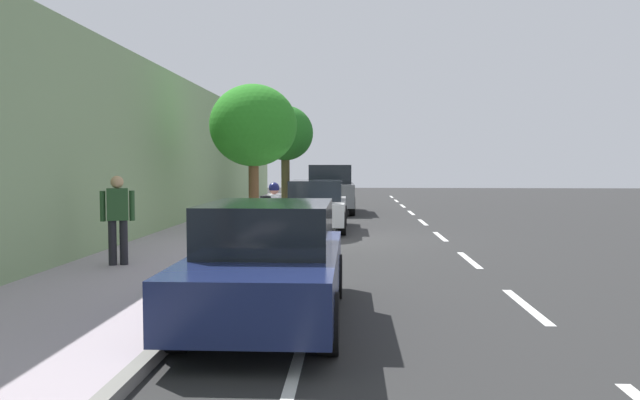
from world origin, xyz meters
TOP-DOWN VIEW (x-y plane):
  - ground at (0.00, 0.00)m, footprint 72.74×72.74m
  - sidewalk at (3.36, 0.00)m, footprint 3.31×45.46m
  - curb_edge at (1.62, 0.00)m, footprint 0.16×45.46m
  - lane_stripe_centre at (-2.87, -0.63)m, footprint 0.14×44.20m
  - lane_stripe_bike_edge at (0.15, 0.00)m, footprint 0.12×45.46m
  - building_facade at (5.26, 0.00)m, footprint 0.50×45.46m
  - parked_suv_grey_nearest at (0.48, -8.97)m, footprint 2.06×4.75m
  - parked_sedan_white_second at (0.68, -2.21)m, footprint 1.84×4.40m
  - parked_sedan_dark_blue_mid at (0.66, 8.76)m, footprint 1.85×4.41m
  - bicycle_at_curb at (1.15, 3.19)m, footprint 1.73×0.56m
  - cyclist_with_backpack at (1.38, 2.75)m, footprint 0.50×0.58m
  - street_tree_near_cyclist at (2.47, -10.03)m, footprint 2.41×2.41m
  - street_tree_mid_block at (2.47, -1.37)m, footprint 2.55×2.55m
  - pedestrian_on_phone at (3.96, 5.32)m, footprint 0.59×0.35m

SIDE VIEW (x-z plane):
  - ground at x=0.00m, z-range 0.00..0.00m
  - lane_stripe_bike_edge at x=0.15m, z-range 0.00..0.01m
  - lane_stripe_centre at x=-2.87m, z-range 0.00..0.01m
  - sidewalk at x=3.36m, z-range 0.00..0.13m
  - curb_edge at x=1.62m, z-range 0.00..0.13m
  - bicycle_at_curb at x=1.15m, z-range -0.01..0.78m
  - parked_sedan_white_second at x=0.68m, z-range -0.01..1.51m
  - parked_sedan_dark_blue_mid at x=0.66m, z-range -0.01..1.51m
  - cyclist_with_backpack at x=1.38m, z-range 0.16..1.77m
  - parked_suv_grey_nearest at x=0.48m, z-range 0.03..2.02m
  - pedestrian_on_phone at x=3.96m, z-range 0.24..1.91m
  - building_facade at x=5.26m, z-range 0.00..4.79m
  - street_tree_mid_block at x=2.47m, z-range 1.01..5.23m
  - street_tree_near_cyclist at x=2.47m, z-range 1.11..5.52m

